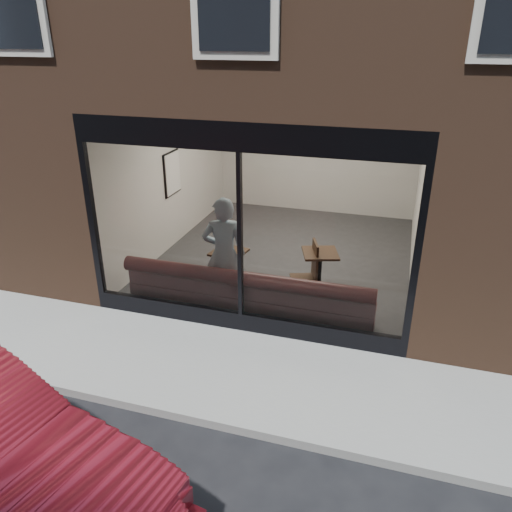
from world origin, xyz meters
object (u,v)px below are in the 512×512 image
(banquette, at_px, (249,305))
(cafe_table_right, at_px, (320,253))
(cafe_table_left, at_px, (229,252))
(cafe_chair_right, at_px, (303,279))
(person, at_px, (224,254))

(banquette, xyz_separation_m, cafe_table_right, (0.92, 1.22, 0.52))
(cafe_table_left, distance_m, cafe_chair_right, 1.42)
(banquette, relative_size, cafe_table_left, 7.21)
(banquette, xyz_separation_m, person, (-0.49, 0.22, 0.74))
(banquette, bearing_deg, person, 155.51)
(cafe_chair_right, bearing_deg, banquette, 39.17)
(banquette, relative_size, cafe_table_right, 6.71)
(person, bearing_deg, banquette, 140.31)
(person, xyz_separation_m, cafe_chair_right, (1.15, 0.90, -0.73))
(cafe_table_right, distance_m, cafe_chair_right, 0.57)
(banquette, relative_size, person, 2.07)
(cafe_table_left, xyz_separation_m, cafe_table_right, (1.55, 0.42, 0.00))
(person, bearing_deg, cafe_table_left, -92.17)
(cafe_table_right, bearing_deg, banquette, -127.07)
(cafe_table_right, bearing_deg, cafe_table_left, -164.71)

